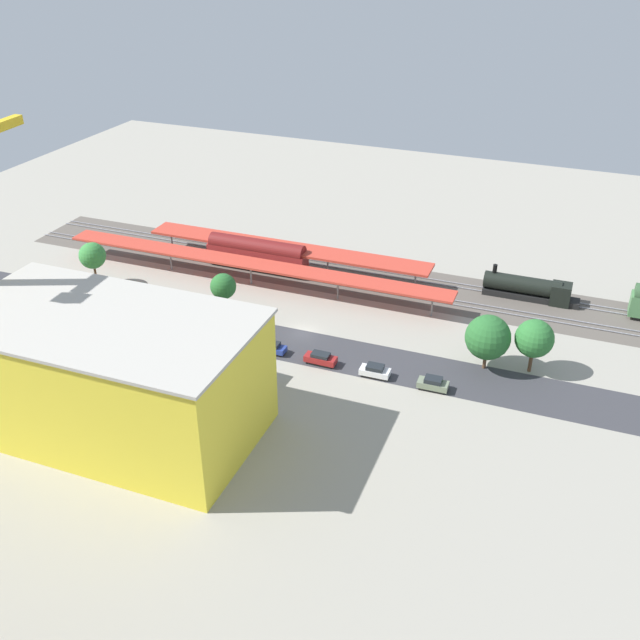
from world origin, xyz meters
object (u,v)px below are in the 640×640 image
(freight_coach_far, at_px, (257,254))
(street_tree_3, at_px, (488,337))
(platform_canopy_far, at_px, (286,248))
(traffic_light, at_px, (128,302))
(locomotive, at_px, (531,289))
(box_truck_0, at_px, (173,359))
(street_tree_1, at_px, (92,256))
(box_truck_1, at_px, (235,364))
(parked_car_3, at_px, (271,348))
(street_tree_2, at_px, (534,339))
(parked_car_0, at_px, (433,384))
(parked_car_2, at_px, (321,359))
(parked_car_1, at_px, (375,371))
(construction_building, at_px, (110,376))
(platform_canopy_near, at_px, (250,263))
(street_tree_0, at_px, (223,286))

(freight_coach_far, height_order, street_tree_3, street_tree_3)
(platform_canopy_far, relative_size, freight_coach_far, 2.81)
(traffic_light, bearing_deg, locomotive, -149.33)
(box_truck_0, distance_m, street_tree_1, 32.01)
(traffic_light, bearing_deg, box_truck_1, 166.07)
(parked_car_3, distance_m, box_truck_1, 7.35)
(street_tree_1, xyz_separation_m, street_tree_2, (-72.08, -0.13, -0.20))
(parked_car_0, bearing_deg, parked_car_3, -0.98)
(box_truck_0, relative_size, traffic_light, 1.19)
(parked_car_0, xyz_separation_m, street_tree_3, (-5.39, -7.68, 4.15))
(parked_car_0, bearing_deg, traffic_light, 1.85)
(parked_car_2, xyz_separation_m, box_truck_1, (9.84, 6.80, 0.90))
(box_truck_0, xyz_separation_m, traffic_light, (11.95, -7.31, 2.99))
(parked_car_2, distance_m, street_tree_1, 45.67)
(parked_car_1, distance_m, box_truck_1, 19.11)
(parked_car_1, height_order, street_tree_2, street_tree_2)
(street_tree_3, bearing_deg, construction_building, 37.16)
(parked_car_0, bearing_deg, platform_canopy_near, -27.73)
(box_truck_0, bearing_deg, parked_car_1, -161.31)
(street_tree_2, bearing_deg, parked_car_1, 25.04)
(locomotive, xyz_separation_m, street_tree_1, (69.32, 22.05, 3.58))
(locomotive, relative_size, street_tree_1, 2.01)
(platform_canopy_near, height_order, street_tree_3, street_tree_3)
(platform_canopy_near, xyz_separation_m, parked_car_1, (-28.33, 19.06, -3.07))
(parked_car_2, height_order, traffic_light, traffic_light)
(platform_canopy_far, distance_m, parked_car_0, 42.58)
(traffic_light, bearing_deg, street_tree_2, -169.52)
(parked_car_0, xyz_separation_m, parked_car_1, (8.10, -0.09, -0.02))
(platform_canopy_near, relative_size, locomotive, 4.51)
(platform_canopy_far, height_order, construction_building, construction_building)
(parked_car_0, height_order, street_tree_0, street_tree_0)
(street_tree_0, height_order, street_tree_1, street_tree_1)
(street_tree_2, distance_m, traffic_light, 58.71)
(street_tree_0, relative_size, street_tree_2, 0.87)
(platform_canopy_far, xyz_separation_m, street_tree_3, (-38.52, 18.86, 0.73))
(parked_car_1, xyz_separation_m, street_tree_0, (27.49, -8.07, 4.02))
(street_tree_0, bearing_deg, parked_car_1, 163.64)
(platform_canopy_far, bearing_deg, platform_canopy_near, 65.83)
(parked_car_0, relative_size, traffic_light, 0.57)
(freight_coach_far, xyz_separation_m, street_tree_3, (-43.37, 17.07, 1.89))
(box_truck_0, height_order, street_tree_0, street_tree_0)
(platform_canopy_far, relative_size, street_tree_3, 6.45)
(platform_canopy_near, distance_m, freight_coach_far, 5.86)
(platform_canopy_far, distance_m, parked_car_2, 31.48)
(parked_car_2, xyz_separation_m, street_tree_2, (-27.51, -8.93, 4.47))
(platform_canopy_far, relative_size, locomotive, 3.36)
(locomotive, xyz_separation_m, traffic_light, (54.96, 32.60, 2.91))
(parked_car_3, xyz_separation_m, construction_building, (10.20, 22.61, 6.67))
(street_tree_1, bearing_deg, platform_canopy_near, -157.41)
(platform_canopy_far, bearing_deg, parked_car_2, 122.82)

